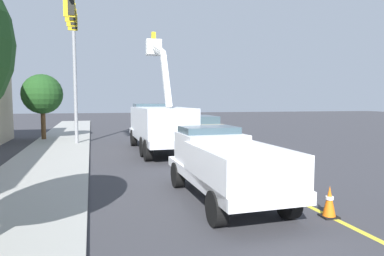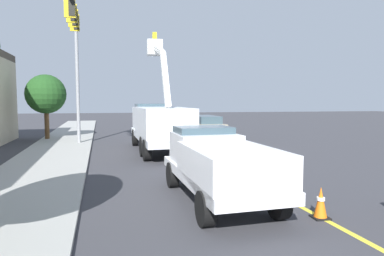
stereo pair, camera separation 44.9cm
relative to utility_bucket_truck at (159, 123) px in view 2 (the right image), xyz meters
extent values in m
plane|color=#38383D|center=(-0.84, -2.09, -1.61)|extent=(120.00, 120.00, 0.00)
cube|color=#9E9E99|center=(-1.44, 5.54, -1.55)|extent=(60.10, 8.31, 0.12)
cube|color=yellow|center=(-0.84, -2.09, -1.61)|extent=(49.86, 4.10, 0.01)
cube|color=white|center=(-0.20, -0.02, -0.71)|extent=(8.37, 3.14, 0.36)
cube|color=white|center=(2.41, 0.19, 0.06)|extent=(2.80, 2.55, 1.60)
cube|color=#384C56|center=(2.61, 0.21, 0.76)|extent=(1.96, 2.24, 0.64)
cube|color=white|center=(-1.19, -0.09, 0.01)|extent=(5.43, 2.91, 1.80)
cube|color=white|center=(-1.92, -0.16, 2.36)|extent=(1.73, 0.40, 2.94)
cube|color=white|center=(0.23, 0.00, 4.20)|extent=(2.95, 0.49, 1.13)
cube|color=white|center=(1.66, 0.10, 4.48)|extent=(0.90, 0.90, 0.90)
cube|color=yellow|center=(1.66, 0.10, 5.08)|extent=(0.36, 0.24, 0.60)
cylinder|color=black|center=(2.57, 1.33, -1.09)|extent=(1.06, 0.42, 1.04)
cylinder|color=black|center=(2.74, -0.91, -1.09)|extent=(1.06, 0.42, 1.04)
cylinder|color=black|center=(-1.76, 0.99, -1.09)|extent=(1.06, 0.42, 1.04)
cylinder|color=black|center=(-1.59, -1.25, -1.09)|extent=(1.06, 0.42, 1.04)
cylinder|color=black|center=(-3.07, 0.89, -1.09)|extent=(1.06, 0.42, 1.04)
cylinder|color=black|center=(-2.90, -1.36, -1.09)|extent=(1.06, 0.42, 1.04)
cube|color=white|center=(-9.95, -0.78, -0.86)|extent=(5.75, 2.53, 0.30)
cube|color=white|center=(-8.72, -0.69, -0.31)|extent=(2.16, 2.08, 1.10)
cube|color=#384C56|center=(-8.52, -0.67, 0.17)|extent=(1.48, 1.86, 0.56)
cube|color=white|center=(-10.95, -0.86, -0.46)|extent=(3.51, 2.36, 1.10)
cylinder|color=black|center=(-8.18, 0.30, -1.19)|extent=(0.86, 0.37, 0.84)
cylinder|color=black|center=(-8.03, -1.58, -1.19)|extent=(0.86, 0.37, 0.84)
cylinder|color=black|center=(-11.86, 0.01, -1.19)|extent=(0.86, 0.37, 0.84)
cylinder|color=black|center=(-11.72, -1.87, -1.19)|extent=(0.86, 0.37, 0.84)
cube|color=tan|center=(6.54, -4.22, -0.82)|extent=(4.93, 2.27, 0.70)
cube|color=#384C56|center=(6.69, -4.21, -0.22)|extent=(3.58, 1.94, 0.60)
cylinder|color=black|center=(4.98, -5.20, -1.27)|extent=(0.70, 0.29, 0.68)
cylinder|color=black|center=(4.84, -3.49, -1.27)|extent=(0.70, 0.29, 0.68)
cylinder|color=black|center=(8.23, -4.94, -1.27)|extent=(0.70, 0.29, 0.68)
cylinder|color=black|center=(8.10, -3.24, -1.27)|extent=(0.70, 0.29, 0.68)
cube|color=black|center=(-11.87, -2.91, -1.59)|extent=(0.40, 0.40, 0.04)
cone|color=orange|center=(-11.87, -2.91, -1.20)|extent=(0.32, 0.32, 0.75)
cylinder|color=white|center=(-11.87, -2.91, -1.12)|extent=(0.20, 0.20, 0.08)
cube|color=black|center=(-3.68, -1.98, -1.59)|extent=(0.40, 0.40, 0.04)
cone|color=orange|center=(-3.68, -1.98, -1.23)|extent=(0.32, 0.32, 0.69)
cylinder|color=white|center=(-3.68, -1.98, -1.16)|extent=(0.20, 0.20, 0.08)
cube|color=black|center=(4.38, -1.77, -1.59)|extent=(0.40, 0.40, 0.04)
cone|color=orange|center=(4.38, -1.77, -1.22)|extent=(0.32, 0.32, 0.70)
cylinder|color=white|center=(4.38, -1.77, -1.15)|extent=(0.20, 0.20, 0.08)
cylinder|color=gray|center=(3.93, 4.96, 2.78)|extent=(0.22, 0.22, 8.79)
cube|color=gray|center=(1.31, 4.76, 6.57)|extent=(5.26, 0.57, 0.16)
cube|color=gold|center=(2.76, 4.87, 6.02)|extent=(0.16, 0.57, 1.00)
cube|color=black|center=(2.77, 4.77, 6.02)|extent=(0.22, 0.33, 0.84)
cube|color=gold|center=(1.60, 4.78, 6.02)|extent=(0.16, 0.57, 1.00)
cube|color=black|center=(1.61, 4.68, 6.02)|extent=(0.22, 0.33, 0.84)
cube|color=gold|center=(0.43, 4.69, 6.02)|extent=(0.16, 0.57, 1.00)
cube|color=black|center=(0.44, 4.59, 6.02)|extent=(0.22, 0.33, 0.84)
cube|color=gold|center=(-0.73, 4.60, 6.02)|extent=(0.16, 0.57, 1.00)
cube|color=black|center=(-0.73, 4.50, 6.02)|extent=(0.22, 0.33, 0.84)
cylinder|color=brown|center=(6.71, 7.56, -0.43)|extent=(0.32, 0.32, 2.36)
sphere|color=#1E471C|center=(6.71, 7.56, 1.74)|extent=(2.82, 2.82, 2.82)
camera|label=1|loc=(-19.26, 2.17, 1.32)|focal=31.77mm
camera|label=2|loc=(-19.35, 1.73, 1.32)|focal=31.77mm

